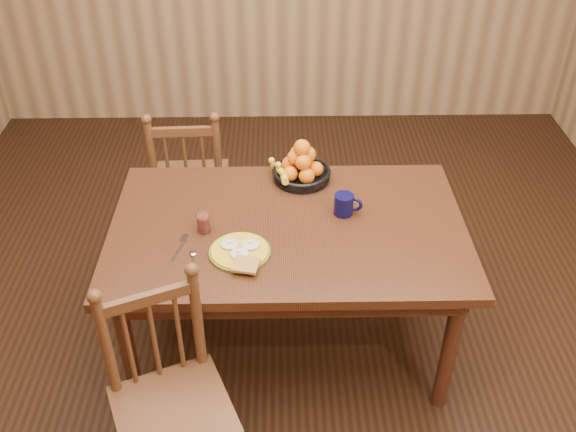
{
  "coord_description": "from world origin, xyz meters",
  "views": [
    {
      "loc": [
        -0.04,
        -2.3,
        2.49
      ],
      "look_at": [
        0.0,
        0.0,
        0.8
      ],
      "focal_mm": 40.0,
      "sensor_mm": 36.0,
      "label": 1
    }
  ],
  "objects_px": {
    "fruit_bowl": "(301,167)",
    "dining_table": "(288,240)",
    "coffee_mug": "(345,204)",
    "chair_far": "(191,182)",
    "breakfast_plate": "(240,252)",
    "chair_near": "(170,400)"
  },
  "relations": [
    {
      "from": "coffee_mug",
      "to": "fruit_bowl",
      "type": "relative_size",
      "value": 0.41
    },
    {
      "from": "chair_near",
      "to": "breakfast_plate",
      "type": "height_order",
      "value": "chair_near"
    },
    {
      "from": "breakfast_plate",
      "to": "coffee_mug",
      "type": "bearing_deg",
      "value": 31.4
    },
    {
      "from": "chair_far",
      "to": "fruit_bowl",
      "type": "bearing_deg",
      "value": 142.72
    },
    {
      "from": "dining_table",
      "to": "fruit_bowl",
      "type": "relative_size",
      "value": 4.94
    },
    {
      "from": "chair_near",
      "to": "coffee_mug",
      "type": "distance_m",
      "value": 1.14
    },
    {
      "from": "dining_table",
      "to": "chair_far",
      "type": "height_order",
      "value": "chair_far"
    },
    {
      "from": "dining_table",
      "to": "coffee_mug",
      "type": "bearing_deg",
      "value": 17.99
    },
    {
      "from": "chair_far",
      "to": "breakfast_plate",
      "type": "relative_size",
      "value": 3.17
    },
    {
      "from": "dining_table",
      "to": "coffee_mug",
      "type": "relative_size",
      "value": 11.99
    },
    {
      "from": "fruit_bowl",
      "to": "breakfast_plate",
      "type": "bearing_deg",
      "value": -115.25
    },
    {
      "from": "chair_far",
      "to": "chair_near",
      "type": "distance_m",
      "value": 1.54
    },
    {
      "from": "chair_near",
      "to": "fruit_bowl",
      "type": "height_order",
      "value": "fruit_bowl"
    },
    {
      "from": "chair_near",
      "to": "fruit_bowl",
      "type": "xyz_separation_m",
      "value": [
        0.54,
        1.11,
        0.36
      ]
    },
    {
      "from": "coffee_mug",
      "to": "fruit_bowl",
      "type": "distance_m",
      "value": 0.36
    },
    {
      "from": "dining_table",
      "to": "breakfast_plate",
      "type": "xyz_separation_m",
      "value": [
        -0.21,
        -0.2,
        0.1
      ]
    },
    {
      "from": "chair_far",
      "to": "coffee_mug",
      "type": "bearing_deg",
      "value": 135.58
    },
    {
      "from": "chair_far",
      "to": "breakfast_plate",
      "type": "height_order",
      "value": "chair_far"
    },
    {
      "from": "chair_far",
      "to": "coffee_mug",
      "type": "xyz_separation_m",
      "value": [
        0.81,
        -0.73,
        0.34
      ]
    },
    {
      "from": "breakfast_plate",
      "to": "coffee_mug",
      "type": "relative_size",
      "value": 2.23
    },
    {
      "from": "breakfast_plate",
      "to": "fruit_bowl",
      "type": "relative_size",
      "value": 0.92
    },
    {
      "from": "fruit_bowl",
      "to": "dining_table",
      "type": "bearing_deg",
      "value": -100.18
    }
  ]
}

